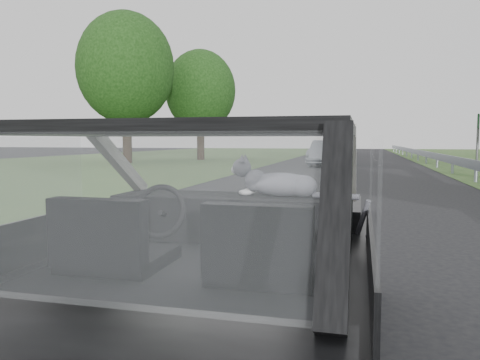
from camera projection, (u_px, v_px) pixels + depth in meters
The scene contains 10 objects.
subject_car at pixel (202, 258), 2.58m from camera, with size 1.80×4.00×1.45m, color black.
dashboard at pixel (232, 217), 3.18m from camera, with size 1.58×0.45×0.30m, color black.
driver_seat at pixel (109, 237), 2.39m from camera, with size 0.50×0.72×0.42m, color black.
passenger_seat at pixel (262, 246), 2.19m from camera, with size 0.50×0.72×0.42m, color black.
steering_wheel at pixel (160, 211), 2.99m from camera, with size 0.36×0.36×0.04m, color black.
cat at pixel (281, 183), 3.10m from camera, with size 0.62×0.19×0.28m, color gray.
other_car at pixel (326, 153), 24.63m from camera, with size 1.61×4.09×1.34m, color #ACB2C1.
highway_sign at pixel (477, 143), 19.58m from camera, with size 0.10×0.97×2.44m, color #184C24.
tree_5 at pixel (126, 90), 27.05m from camera, with size 5.59×5.59×8.47m, color black, non-canonical shape.
tree_6 at pixel (200, 107), 31.57m from camera, with size 4.75×4.75×7.19m, color black, non-canonical shape.
Camera 1 is at (0.84, -2.40, 1.38)m, focal length 35.00 mm.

